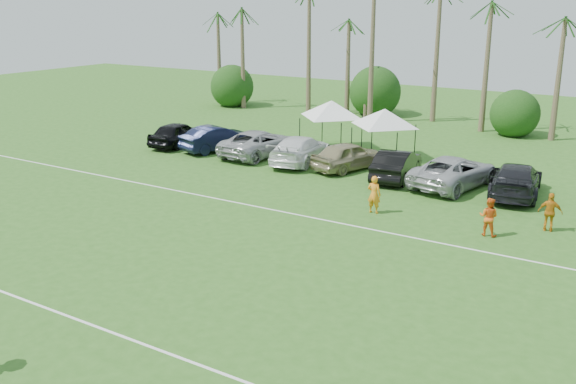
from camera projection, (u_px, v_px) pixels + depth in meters
The scene contains 23 objects.
field_lines at pixel (173, 248), 25.05m from camera, with size 80.00×12.10×0.01m.
palm_tree_0 at pixel (208, 20), 58.43m from camera, with size 2.40×2.40×8.90m.
palm_tree_1 at pixel (253, 11), 55.64m from camera, with size 2.40×2.40×9.90m.
palm_tree_2 at pixel (303, 1), 52.86m from camera, with size 2.40×2.40×10.90m.
palm_tree_4 at pixel (392, 24), 49.30m from camera, with size 2.40×2.40×8.90m.
palm_tree_5 at pixel (443, 13), 47.02m from camera, with size 2.40×2.40×9.90m.
palm_tree_6 at pixel (499, 1), 44.75m from camera, with size 2.40×2.40×10.90m.
bush_tree_0 at pixel (243, 84), 59.36m from camera, with size 4.00×4.00×4.00m.
bush_tree_1 at pixel (371, 95), 52.76m from camera, with size 4.00×4.00×4.00m.
bush_tree_2 at pixel (521, 107), 46.68m from camera, with size 4.00×4.00×4.00m.
sideline_player_a at pixel (374, 194), 28.90m from camera, with size 0.64×0.42×1.74m, color orange.
sideline_player_b at pixel (489, 217), 26.12m from camera, with size 0.78×0.61×1.61m, color orange.
sideline_player_c at pixel (550, 212), 26.63m from camera, with size 0.97×0.40×1.66m, color orange.
canopy_tent_left at pixel (332, 100), 40.71m from camera, with size 4.55×4.55×3.69m.
canopy_tent_right at pixel (385, 109), 38.07m from camera, with size 4.44×4.44×3.60m.
parked_car_0 at pixel (178, 134), 42.34m from camera, with size 1.90×4.71×1.61m, color black.
parked_car_1 at pixel (217, 138), 40.98m from camera, with size 1.70×4.88×1.61m, color black.
parked_car_2 at pixel (259, 143), 39.59m from camera, with size 2.67×5.78×1.61m, color #A4A5A7.
parked_car_3 at pixel (301, 150), 37.87m from camera, with size 2.25×5.54×1.61m, color white.
parked_car_4 at pixel (349, 156), 36.39m from camera, with size 1.90×4.71×1.61m, color tan.
parked_car_5 at pixel (396, 164), 34.46m from camera, with size 1.70×4.88×1.61m, color black.
parked_car_6 at pixel (454, 172), 33.02m from camera, with size 2.67×5.78×1.61m, color #A8A9AB.
parked_car_7 at pixel (516, 180), 31.55m from camera, with size 2.25×5.54×1.61m, color black.
Camera 1 is at (16.19, -9.44, 9.29)m, focal length 40.00 mm.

